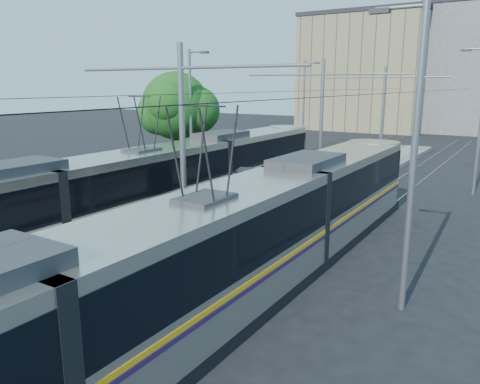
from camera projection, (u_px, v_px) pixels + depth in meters
The scene contains 11 objects.
platform at pixel (296, 200), 24.05m from camera, with size 4.00×50.00×0.30m, color gray.
tactile_strip_left at pixel (271, 194), 24.77m from camera, with size 0.70×50.00×0.01m, color gray.
tactile_strip_right at pixel (322, 201), 23.26m from camera, with size 0.70×50.00×0.01m, color gray.
rails at pixel (296, 203), 24.08m from camera, with size 8.71×70.00×0.03m.
tram_left at pixel (144, 189), 19.60m from camera, with size 2.43×28.70×5.50m.
tram_right at pixel (206, 258), 11.38m from camera, with size 2.43×29.12×5.50m.
catenary at pixel (270, 118), 20.72m from camera, with size 9.20×70.00×7.00m.
street_lamps at pixel (328, 117), 26.44m from camera, with size 15.18×38.22×8.00m.
shelter at pixel (245, 194), 19.66m from camera, with size 0.91×1.16×2.25m.
tree at pixel (181, 107), 29.36m from camera, with size 4.67×4.32×6.79m.
building_left at pixel (369, 72), 63.02m from camera, with size 16.32×12.24×15.10m.
Camera 1 is at (10.03, -4.26, 5.97)m, focal length 35.00 mm.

